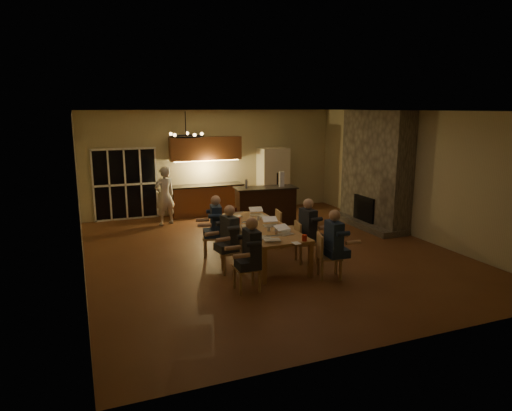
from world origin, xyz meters
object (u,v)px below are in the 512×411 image
(standing_person, at_px, (165,196))
(chandelier, at_px, (186,136))
(redcup_mid, at_px, (238,220))
(plate_left, at_px, (265,238))
(laptop_c, at_px, (249,221))
(mug_mid, at_px, (258,218))
(chair_right_mid, at_px, (307,242))
(person_left_far, at_px, (216,226))
(mug_front, at_px, (269,228))
(chair_right_near, at_px, (329,256))
(can_cola, at_px, (235,210))
(can_right, at_px, (275,219))
(bar_island, at_px, (265,206))
(chair_left_mid, at_px, (232,251))
(plate_near, at_px, (284,230))
(person_left_near, at_px, (252,255))
(chair_right_far, at_px, (286,228))
(laptop_a, at_px, (272,235))
(laptop_f, at_px, (257,211))
(person_left_mid, at_px, (230,239))
(person_right_mid, at_px, (308,230))
(chair_left_far, at_px, (213,237))
(chair_left_near, at_px, (247,267))
(can_silver, at_px, (276,232))
(bar_blender, at_px, (282,179))
(dining_table, at_px, (261,243))
(refrigerator, at_px, (273,179))
(laptop_b, at_px, (285,229))
(laptop_d, at_px, (271,221))
(redcup_near, at_px, (304,238))
(bar_bottle, at_px, (246,184))

(standing_person, distance_m, chandelier, 4.77)
(redcup_mid, height_order, plate_left, redcup_mid)
(laptop_c, bearing_deg, mug_mid, -121.70)
(chair_right_mid, distance_m, person_left_far, 2.04)
(mug_front, bearing_deg, chair_right_near, -53.96)
(can_cola, relative_size, can_right, 1.00)
(mug_front, bearing_deg, bar_island, 68.38)
(person_left_far, height_order, redcup_mid, person_left_far)
(chair_left_mid, distance_m, plate_near, 1.20)
(chair_left_mid, relative_size, person_left_near, 0.64)
(can_right, xyz_separation_m, plate_left, (-0.72, -1.12, -0.05))
(person_left_near, xyz_separation_m, plate_left, (0.55, 0.73, 0.07))
(chair_right_far, xyz_separation_m, laptop_a, (-1.13, -1.74, 0.42))
(laptop_f, distance_m, plate_left, 1.95)
(person_left_mid, distance_m, laptop_a, 0.91)
(chair_right_far, bearing_deg, standing_person, 43.92)
(person_right_mid, distance_m, person_left_far, 2.03)
(bar_island, bearing_deg, plate_left, -106.66)
(person_left_mid, bearing_deg, standing_person, 176.79)
(person_left_near, distance_m, can_cola, 3.14)
(mug_mid, height_order, can_cola, can_cola)
(bar_island, xyz_separation_m, laptop_c, (-1.51, -2.66, 0.32))
(chair_left_far, bearing_deg, chair_left_near, 19.23)
(chair_left_mid, height_order, can_silver, chair_left_mid)
(mug_front, height_order, bar_blender, bar_blender)
(dining_table, bearing_deg, laptop_f, 73.36)
(refrigerator, height_order, chair_right_mid, refrigerator)
(chair_right_near, relative_size, laptop_c, 2.78)
(chair_left_near, relative_size, laptop_f, 2.78)
(person_right_mid, relative_size, laptop_b, 4.31)
(chair_right_far, relative_size, standing_person, 0.54)
(chair_right_mid, distance_m, laptop_d, 0.89)
(bar_island, xyz_separation_m, plate_left, (-1.55, -3.64, 0.22))
(standing_person, xyz_separation_m, laptop_c, (1.13, -3.73, 0.03))
(person_left_near, xyz_separation_m, mug_front, (0.83, 1.19, 0.11))
(laptop_b, height_order, can_right, laptop_b)
(refrigerator, relative_size, chandelier, 3.17)
(redcup_near, distance_m, redcup_mid, 1.92)
(chair_left_near, height_order, redcup_near, chair_left_near)
(redcup_near, bearing_deg, person_left_mid, 145.04)
(person_right_mid, distance_m, laptop_f, 1.58)
(dining_table, height_order, laptop_b, laptop_b)
(can_silver, bearing_deg, person_right_mid, 17.28)
(chandelier, height_order, bar_bottle, chandelier)
(refrigerator, distance_m, laptop_c, 5.10)
(person_left_mid, relative_size, person_left_far, 1.00)
(chair_left_far, height_order, bar_bottle, bar_bottle)
(bar_island, xyz_separation_m, chair_left_near, (-2.16, -4.29, -0.10))
(laptop_d, height_order, mug_front, laptop_d)
(can_silver, distance_m, can_cola, 2.19)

